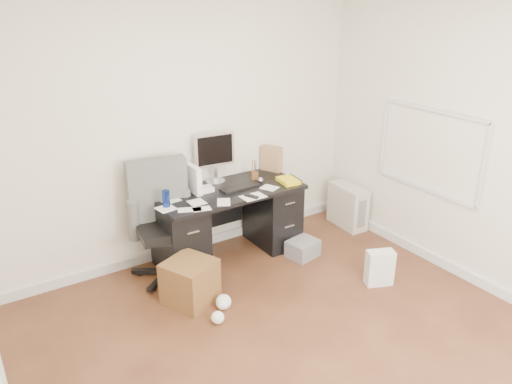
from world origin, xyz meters
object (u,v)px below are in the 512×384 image
Objects in this scene: lcd_monitor at (215,158)px; pc_tower at (348,206)px; office_chair at (164,223)px; wicker_basket at (190,282)px; desk at (229,221)px; keyboard at (240,187)px.

lcd_monitor is 1.77m from pc_tower.
pc_tower is at bearing 5.68° from office_chair.
office_chair is at bearing 89.78° from wicker_basket.
keyboard is at bearing -23.20° from desk.
lcd_monitor reaches higher than wicker_basket.
pc_tower is at bearing -8.92° from lcd_monitor.
pc_tower is (2.25, -0.11, -0.32)m from office_chair.
lcd_monitor is 0.87m from office_chair.
office_chair is (-0.82, 0.02, -0.19)m from keyboard.
office_chair is at bearing -177.88° from desk.
lcd_monitor reaches higher than keyboard.
keyboard is 1.02× the size of wicker_basket.
desk is 1.31× the size of office_chair.
lcd_monitor is at bearing 108.72° from keyboard.
office_chair is at bearing 174.76° from keyboard.
lcd_monitor is 1.36× the size of wicker_basket.
keyboard is 0.35× the size of office_chair.
lcd_monitor is at bearing 169.88° from pc_tower.
desk is at bearing 37.07° from wicker_basket.
desk is at bearing 153.01° from keyboard.
lcd_monitor is (-0.01, 0.24, 0.62)m from desk.
office_chair is (-0.71, -0.03, 0.17)m from desk.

